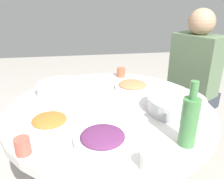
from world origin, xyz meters
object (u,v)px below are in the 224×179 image
rice_bowl (176,104)px  green_bottle (189,120)px  dish_tofu_braise (132,85)px  tea_cup_near (23,146)px  dish_stirfry (49,121)px  tea_cup_side (121,72)px  dish_eggplant (103,138)px  tea_cup_far (149,161)px  stool_for_diner_left (186,130)px  diner_left (195,69)px  soup_bowl (61,88)px  round_dining_table (110,126)px

rice_bowl → green_bottle: 0.30m
dish_tofu_braise → tea_cup_near: tea_cup_near is taller
dish_stirfry → tea_cup_side: bearing=53.9°
dish_eggplant → tea_cup_far: 0.23m
tea_cup_far → stool_for_diner_left: tea_cup_far is taller
green_bottle → diner_left: bearing=61.7°
dish_eggplant → tea_cup_far: tea_cup_far is taller
soup_bowl → green_bottle: 0.82m
dish_eggplant → tea_cup_near: tea_cup_near is taller
dish_eggplant → stool_for_diner_left: (0.79, 0.77, -0.52)m
dish_stirfry → diner_left: (1.03, 0.60, 0.02)m
green_bottle → tea_cup_side: (-0.12, 0.86, -0.08)m
round_dining_table → soup_bowl: 0.39m
round_dining_table → tea_cup_near: (-0.39, -0.35, 0.16)m
tea_cup_side → diner_left: (0.57, -0.03, 0.01)m
dish_eggplant → tea_cup_side: size_ratio=3.58×
diner_left → dish_stirfry: bearing=-149.8°
rice_bowl → tea_cup_side: bearing=108.4°
dish_stirfry → tea_cup_near: 0.21m
dish_stirfry → tea_cup_side: tea_cup_side is taller
dish_stirfry → green_bottle: size_ratio=0.77×
round_dining_table → rice_bowl: bearing=-16.7°
tea_cup_near → stool_for_diner_left: tea_cup_near is taller
round_dining_table → diner_left: 0.86m
soup_bowl → diner_left: 1.02m
tea_cup_far → tea_cup_side: tea_cup_side is taller
tea_cup_side → soup_bowl: bearing=-149.8°
rice_bowl → soup_bowl: rice_bowl is taller
tea_cup_far → stool_for_diner_left: bearing=55.8°
dish_stirfry → tea_cup_near: (-0.08, -0.20, 0.01)m
tea_cup_far → diner_left: size_ratio=0.09×
soup_bowl → stool_for_diner_left: 1.15m
dish_stirfry → tea_cup_side: size_ratio=3.20×
tea_cup_side → tea_cup_near: bearing=-123.0°
rice_bowl → stool_for_diner_left: bearing=55.4°
diner_left → tea_cup_near: bearing=-144.2°
dish_stirfry → green_bottle: bearing=-21.9°
rice_bowl → stool_for_diner_left: 0.85m
dish_tofu_braise → tea_cup_near: (-0.57, -0.60, 0.02)m
green_bottle → dish_stirfry: bearing=158.1°
soup_bowl → diner_left: bearing=12.3°
round_dining_table → tea_cup_near: 0.55m
tea_cup_near → stool_for_diner_left: 1.46m
tea_cup_near → soup_bowl: bearing=79.0°
dish_tofu_braise → dish_stirfry: 0.63m
soup_bowl → dish_tofu_braise: (0.46, 0.02, -0.01)m
green_bottle → dish_eggplant: bearing=170.2°
round_dining_table → stool_for_diner_left: bearing=31.8°
dish_tofu_braise → tea_cup_side: bearing=98.5°
soup_bowl → green_bottle: size_ratio=1.06×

